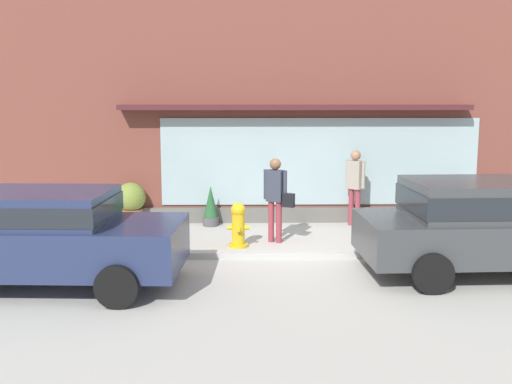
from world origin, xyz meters
TOP-DOWN VIEW (x-y plane):
  - ground_plane at (0.00, 0.00)m, footprint 60.00×60.00m
  - curb_strip at (0.00, -0.20)m, footprint 14.00×0.24m
  - storefront at (0.01, 3.19)m, footprint 14.00×0.81m
  - fire_hydrant at (-1.28, 0.61)m, footprint 0.43×0.41m
  - pedestrian_with_handbag at (-0.52, 0.97)m, footprint 0.62×0.43m
  - pedestrian_passerby at (1.37, 2.55)m, footprint 0.39×0.39m
  - parked_car_navy at (-4.22, -1.85)m, footprint 4.12×2.16m
  - parked_car_dark_gray at (2.92, -1.31)m, footprint 4.51×2.16m
  - potted_plant_by_entrance at (3.12, 2.43)m, footprint 0.38×0.38m
  - potted_plant_trailing_edge at (4.83, 2.63)m, footprint 0.59×0.59m
  - potted_plant_window_left at (-1.94, 2.61)m, footprint 0.37×0.37m
  - potted_plant_window_right at (-3.80, 2.76)m, footprint 0.68×0.68m

SIDE VIEW (x-z plane):
  - ground_plane at x=0.00m, z-range 0.00..0.00m
  - curb_strip at x=0.00m, z-range 0.00..0.12m
  - potted_plant_by_entrance at x=3.12m, z-range 0.02..0.61m
  - potted_plant_window_left at x=-1.94m, z-range -0.02..0.91m
  - fire_hydrant at x=-1.28m, z-range 0.01..0.90m
  - potted_plant_trailing_edge at x=4.83m, z-range 0.05..0.93m
  - potted_plant_window_right at x=-3.80m, z-range 0.04..1.04m
  - parked_car_navy at x=-4.22m, z-range 0.11..1.62m
  - parked_car_dark_gray at x=2.92m, z-range 0.11..1.69m
  - pedestrian_with_handbag at x=-0.52m, z-range 0.15..1.88m
  - pedestrian_passerby at x=1.37m, z-range 0.17..1.92m
  - storefront at x=0.01m, z-range -0.07..5.34m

